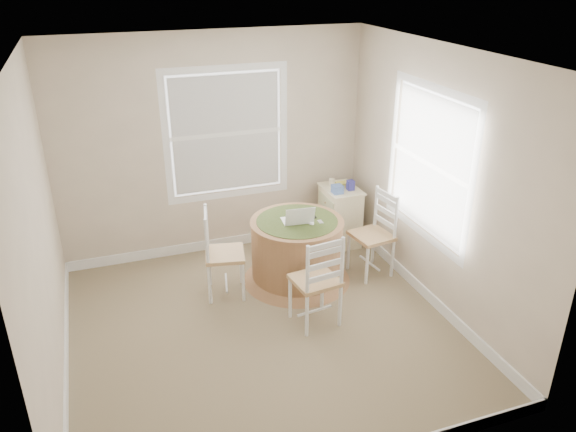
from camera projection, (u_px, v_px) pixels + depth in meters
name	position (u px, v px, depth m)	size (l,w,h in m)	color
room	(272.00, 197.00, 5.11)	(3.64, 3.64, 2.64)	#826E52
round_table	(297.00, 248.00, 6.14)	(1.19, 1.19, 0.73)	#926641
chair_left	(225.00, 254.00, 5.85)	(0.42, 0.40, 0.95)	white
chair_near	(315.00, 280.00, 5.38)	(0.42, 0.40, 0.95)	white
chair_right	(372.00, 235.00, 6.24)	(0.42, 0.40, 0.95)	white
laptop	(298.00, 220.00, 5.96)	(0.34, 0.31, 0.22)	white
mouse	(311.00, 223.00, 5.94)	(0.06, 0.09, 0.03)	white
phone	(320.00, 222.00, 5.98)	(0.04, 0.09, 0.02)	#B7BABF
keys	(313.00, 218.00, 6.07)	(0.06, 0.05, 0.03)	black
corner_chest	(340.00, 215.00, 6.98)	(0.42, 0.56, 0.73)	#FAF3BC
tissue_box	(338.00, 189.00, 6.67)	(0.12, 0.12, 0.10)	#4E6EB3
box_yellow	(342.00, 185.00, 6.85)	(0.15, 0.10, 0.06)	#D6C94B
box_blue	(350.00, 185.00, 6.75)	(0.08, 0.08, 0.12)	navy
cup_cream	(332.00, 182.00, 6.88)	(0.07, 0.07, 0.09)	beige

